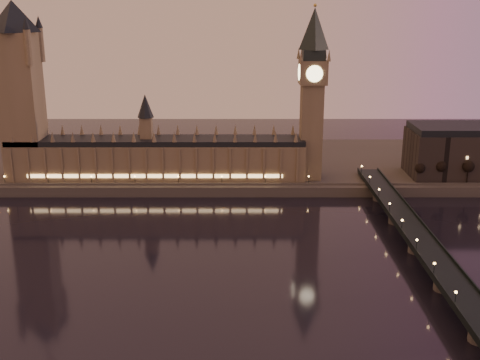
{
  "coord_description": "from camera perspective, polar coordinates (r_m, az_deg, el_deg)",
  "views": [
    {
      "loc": [
        10.78,
        -237.11,
        110.4
      ],
      "look_at": [
        10.86,
        35.0,
        29.98
      ],
      "focal_mm": 45.0,
      "sensor_mm": 36.0,
      "label": 1
    }
  ],
  "objects": [
    {
      "name": "palace_of_westminster",
      "position": [
        372.41,
        -7.88,
        2.53
      ],
      "size": [
        180.0,
        26.62,
        52.0
      ],
      "color": "brown",
      "rests_on": "ground"
    },
    {
      "name": "ground",
      "position": [
        261.77,
        -2.4,
        -8.5
      ],
      "size": [
        700.0,
        700.0,
        0.0
      ],
      "primitive_type": "plane",
      "color": "black",
      "rests_on": "ground"
    },
    {
      "name": "westminster_bridge",
      "position": [
        271.58,
        17.44,
        -7.06
      ],
      "size": [
        13.2,
        260.0,
        15.3
      ],
      "color": "black",
      "rests_on": "ground"
    },
    {
      "name": "victoria_tower",
      "position": [
        383.84,
        -20.19,
        8.8
      ],
      "size": [
        31.68,
        31.68,
        118.0
      ],
      "color": "brown",
      "rests_on": "ground"
    },
    {
      "name": "bare_tree_1",
      "position": [
        379.14,
        18.81,
        1.08
      ],
      "size": [
        6.29,
        6.29,
        12.79
      ],
      "color": "black",
      "rests_on": "ground"
    },
    {
      "name": "big_ben",
      "position": [
        363.67,
        6.89,
        9.01
      ],
      "size": [
        17.68,
        17.68,
        104.0
      ],
      "color": "brown",
      "rests_on": "ground"
    },
    {
      "name": "far_embankment",
      "position": [
        416.65,
        2.63,
        1.51
      ],
      "size": [
        560.0,
        130.0,
        6.0
      ],
      "primitive_type": "cube",
      "color": "#423D35",
      "rests_on": "ground"
    },
    {
      "name": "bare_tree_2",
      "position": [
        384.32,
        20.96,
        1.07
      ],
      "size": [
        6.29,
        6.29,
        12.79
      ],
      "color": "black",
      "rests_on": "ground"
    },
    {
      "name": "bare_tree_0",
      "position": [
        374.51,
        16.61,
        1.09
      ],
      "size": [
        6.29,
        6.29,
        12.79
      ],
      "color": "black",
      "rests_on": "ground"
    }
  ]
}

